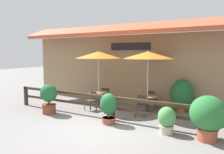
{
  "coord_description": "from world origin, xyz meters",
  "views": [
    {
      "loc": [
        4.18,
        -6.35,
        2.64
      ],
      "look_at": [
        -0.36,
        1.61,
        1.65
      ],
      "focal_mm": 35.0,
      "sensor_mm": 36.0,
      "label": 1
    }
  ],
  "objects": [
    {
      "name": "chair_near_wallside",
      "position": [
        -1.62,
        3.21,
        0.5
      ],
      "size": [
        0.51,
        0.51,
        0.88
      ],
      "rotation": [
        0.0,
        0.0,
        3.4
      ],
      "color": "#332D28",
      "rests_on": "ground"
    },
    {
      "name": "patio_railing",
      "position": [
        0.0,
        1.05,
        0.7
      ],
      "size": [
        10.4,
        0.14,
        0.95
      ],
      "color": "#3D2D1E",
      "rests_on": "ground"
    },
    {
      "name": "potted_plant_entrance_palm",
      "position": [
        3.53,
        0.64,
        0.77
      ],
      "size": [
        1.08,
        0.97,
        1.39
      ],
      "color": "#9E4C33",
      "rests_on": "ground"
    },
    {
      "name": "potted_plant_tall_tropical",
      "position": [
        2.15,
        3.55,
        0.83
      ],
      "size": [
        1.03,
        0.93,
        1.5
      ],
      "color": "#9E4C33",
      "rests_on": "ground"
    },
    {
      "name": "potted_plant_small_flowering",
      "position": [
        0.09,
        0.56,
        0.64
      ],
      "size": [
        0.65,
        0.59,
        1.16
      ],
      "color": "#9E4C33",
      "rests_on": "ground"
    },
    {
      "name": "chair_middle_streetside",
      "position": [
        0.79,
        2.08,
        0.5
      ],
      "size": [
        0.48,
        0.48,
        0.88
      ],
      "rotation": [
        0.0,
        0.0,
        0.17
      ],
      "color": "#332D28",
      "rests_on": "ground"
    },
    {
      "name": "chair_middle_wallside",
      "position": [
        0.72,
        3.54,
        0.5
      ],
      "size": [
        0.46,
        0.46,
        0.88
      ],
      "rotation": [
        0.0,
        0.0,
        3.23
      ],
      "color": "#332D28",
      "rests_on": "ground"
    },
    {
      "name": "ground_plane",
      "position": [
        0.0,
        0.0,
        0.0
      ],
      "size": [
        60.0,
        60.0,
        0.0
      ],
      "primitive_type": "plane",
      "color": "slate"
    },
    {
      "name": "chair_near_streetside",
      "position": [
        -1.62,
        1.88,
        0.5
      ],
      "size": [
        0.5,
        0.5,
        0.88
      ],
      "rotation": [
        0.0,
        0.0,
        -0.21
      ],
      "color": "#332D28",
      "rests_on": "ground"
    },
    {
      "name": "patio_umbrella_middle",
      "position": [
        0.79,
        2.81,
        2.57
      ],
      "size": [
        2.24,
        2.24,
        2.77
      ],
      "color": "#B7B2A8",
      "rests_on": "ground"
    },
    {
      "name": "potted_plant_corner_fern",
      "position": [
        2.29,
        0.62,
        0.47
      ],
      "size": [
        0.59,
        0.53,
        0.9
      ],
      "color": "#B7AD99",
      "rests_on": "ground"
    },
    {
      "name": "building_facade",
      "position": [
        -0.0,
        4.1,
        2.16
      ],
      "size": [
        14.28,
        1.49,
        4.23
      ],
      "color": "#997A56",
      "rests_on": "ground"
    },
    {
      "name": "potted_plant_broad_leaf",
      "position": [
        -2.89,
        0.45,
        0.73
      ],
      "size": [
        0.77,
        0.7,
        1.31
      ],
      "color": "brown",
      "rests_on": "ground"
    },
    {
      "name": "dining_table_near",
      "position": [
        -1.64,
        2.54,
        0.6
      ],
      "size": [
        0.92,
        0.92,
        0.75
      ],
      "color": "olive",
      "rests_on": "ground"
    },
    {
      "name": "patio_umbrella_near",
      "position": [
        -1.64,
        2.54,
        2.57
      ],
      "size": [
        2.24,
        2.24,
        2.77
      ],
      "color": "#B7B2A8",
      "rests_on": "ground"
    },
    {
      "name": "dining_table_middle",
      "position": [
        0.79,
        2.81,
        0.6
      ],
      "size": [
        0.92,
        0.92,
        0.75
      ],
      "color": "olive",
      "rests_on": "ground"
    }
  ]
}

